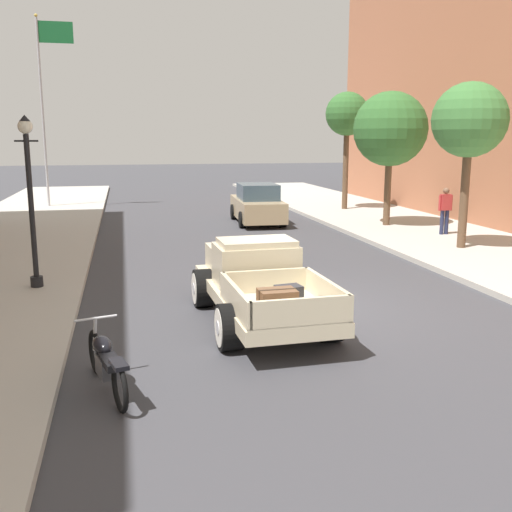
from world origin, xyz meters
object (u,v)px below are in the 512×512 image
object	(u,v)px
pedestrian_sidewalk_right	(445,208)
street_tree_third	(347,115)
hotrod_truck_cream	(257,281)
street_tree_second	(390,129)
street_tree_nearest	(470,121)
car_background_tan	(257,205)
motorcycle_parked	(106,361)
flagpole	(46,91)
street_lamp_near	(30,189)

from	to	relation	value
pedestrian_sidewalk_right	street_tree_third	bearing A→B (deg)	94.63
hotrod_truck_cream	street_tree_second	bearing A→B (deg)	53.89
pedestrian_sidewalk_right	street_tree_nearest	world-z (taller)	street_tree_nearest
hotrod_truck_cream	street_tree_nearest	distance (m)	9.94
hotrod_truck_cream	street_tree_second	xyz separation A→B (m)	(7.56, 10.36, 3.07)
street_tree_nearest	car_background_tan	bearing A→B (deg)	122.13
motorcycle_parked	street_tree_nearest	xyz separation A→B (m)	(10.55, 8.19, 3.55)
car_background_tan	flagpole	world-z (taller)	flagpole
street_tree_second	street_lamp_near	bearing A→B (deg)	-148.63
pedestrian_sidewalk_right	street_tree_nearest	xyz separation A→B (m)	(-0.82, -2.45, 2.91)
motorcycle_parked	pedestrian_sidewalk_right	bearing A→B (deg)	43.10
flagpole	street_tree_nearest	distance (m)	20.39
street_tree_second	street_tree_third	distance (m)	5.51
car_background_tan	street_tree_nearest	distance (m)	9.58
motorcycle_parked	street_tree_nearest	bearing A→B (deg)	37.82
flagpole	street_tree_second	xyz separation A→B (m)	(13.52, -9.97, -1.95)
street_tree_nearest	street_tree_third	xyz separation A→B (m)	(0.17, 10.47, 0.55)
pedestrian_sidewalk_right	hotrod_truck_cream	bearing A→B (deg)	-137.74
flagpole	street_tree_third	world-z (taller)	flagpole
flagpole	street_lamp_near	bearing A→B (deg)	-85.19
street_tree_nearest	pedestrian_sidewalk_right	bearing A→B (deg)	71.54
hotrod_truck_cream	car_background_tan	world-z (taller)	car_background_tan
street_tree_nearest	street_tree_second	world-z (taller)	street_tree_second
pedestrian_sidewalk_right	street_lamp_near	world-z (taller)	street_lamp_near
hotrod_truck_cream	street_tree_nearest	bearing A→B (deg)	34.55
car_background_tan	street_tree_third	bearing A→B (deg)	29.77
hotrod_truck_cream	car_background_tan	size ratio (longest dim) A/B	1.14
street_tree_third	street_tree_second	bearing A→B (deg)	-93.73
motorcycle_parked	street_tree_nearest	world-z (taller)	street_tree_nearest
hotrod_truck_cream	car_background_tan	distance (m)	13.30
pedestrian_sidewalk_right	street_lamp_near	xyz separation A→B (m)	(-13.07, -4.77, 1.30)
street_lamp_near	car_background_tan	bearing A→B (deg)	53.19
street_tree_second	street_tree_third	world-z (taller)	street_tree_third
car_background_tan	street_tree_third	size ratio (longest dim) A/B	0.80
motorcycle_parked	street_tree_nearest	distance (m)	13.83
street_tree_second	hotrod_truck_cream	bearing A→B (deg)	-126.11
pedestrian_sidewalk_right	flagpole	size ratio (longest dim) A/B	0.18
hotrod_truck_cream	car_background_tan	bearing A→B (deg)	77.19
street_tree_second	car_background_tan	bearing A→B (deg)	150.50
hotrod_truck_cream	street_lamp_near	bearing A→B (deg)	146.30
motorcycle_parked	street_lamp_near	size ratio (longest dim) A/B	0.54
pedestrian_sidewalk_right	street_tree_nearest	bearing A→B (deg)	-108.46
car_background_tan	street_tree_nearest	size ratio (longest dim) A/B	0.88
street_lamp_near	flagpole	world-z (taller)	flagpole
motorcycle_parked	street_tree_third	world-z (taller)	street_tree_third
hotrod_truck_cream	street_tree_nearest	size ratio (longest dim) A/B	0.99
hotrod_truck_cream	street_tree_third	xyz separation A→B (m)	(7.91, 15.81, 3.79)
car_background_tan	flagpole	bearing A→B (deg)	140.44
motorcycle_parked	pedestrian_sidewalk_right	world-z (taller)	pedestrian_sidewalk_right
street_tree_second	street_tree_third	size ratio (longest dim) A/B	0.93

